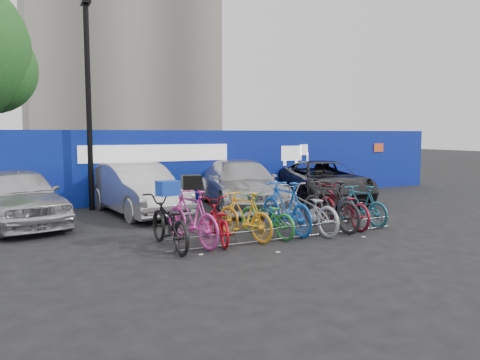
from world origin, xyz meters
TOP-DOWN VIEW (x-y plane):
  - ground at (0.00, 0.00)m, footprint 100.00×100.00m
  - hoarding at (0.01, 6.00)m, footprint 22.00×0.18m
  - lamppost at (-3.20, 5.40)m, footprint 0.25×0.50m
  - bike_rack at (-0.00, -0.60)m, footprint 5.60×0.03m
  - car_0 at (-5.24, 3.76)m, footprint 2.58×4.56m
  - car_1 at (-2.15, 4.10)m, footprint 2.12×4.55m
  - car_2 at (1.06, 3.91)m, footprint 2.99×5.29m
  - car_3 at (4.23, 3.91)m, footprint 3.53×5.31m
  - bike_0 at (-2.60, -0.17)m, footprint 0.77×2.06m
  - bike_1 at (-2.08, -0.11)m, footprint 0.91×2.01m
  - bike_2 at (-1.51, -0.14)m, footprint 0.95×1.84m
  - bike_3 at (-0.88, -0.15)m, footprint 0.90×1.82m
  - bike_4 at (-0.31, -0.08)m, footprint 0.98×1.86m
  - bike_5 at (0.25, 0.01)m, footprint 0.63×2.04m
  - bike_6 at (0.77, -0.13)m, footprint 0.88×2.14m
  - bike_7 at (1.41, -0.13)m, footprint 0.71×2.04m
  - bike_8 at (1.90, 0.02)m, footprint 0.74×2.00m
  - bike_9 at (2.51, 0.04)m, footprint 0.66×1.72m
  - cargo_crate at (-2.60, -0.17)m, footprint 0.46×0.38m
  - cargo_topcase at (-2.08, -0.11)m, footprint 0.45×0.41m

SIDE VIEW (x-z plane):
  - ground at x=0.00m, z-range 0.00..0.00m
  - bike_rack at x=0.00m, z-range 0.01..0.31m
  - bike_2 at x=-1.51m, z-range 0.00..0.92m
  - bike_4 at x=-0.31m, z-range 0.00..0.93m
  - bike_9 at x=2.51m, z-range 0.00..1.01m
  - bike_8 at x=1.90m, z-range 0.00..1.04m
  - bike_3 at x=-0.88m, z-range 0.00..1.05m
  - bike_0 at x=-2.60m, z-range 0.00..1.07m
  - bike_6 at x=0.77m, z-range 0.00..1.10m
  - bike_1 at x=-2.08m, z-range 0.00..1.17m
  - bike_7 at x=1.41m, z-range 0.00..1.20m
  - bike_5 at x=0.25m, z-range 0.00..1.21m
  - car_3 at x=4.23m, z-range 0.00..1.35m
  - car_1 at x=-2.15m, z-range 0.00..1.44m
  - car_2 at x=1.06m, z-range 0.00..1.45m
  - car_0 at x=-5.24m, z-range 0.00..1.46m
  - hoarding at x=0.01m, z-range 0.00..2.40m
  - cargo_crate at x=-2.60m, z-range 1.07..1.36m
  - cargo_topcase at x=-2.08m, z-range 1.17..1.45m
  - lamppost at x=-3.20m, z-range 0.22..6.33m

